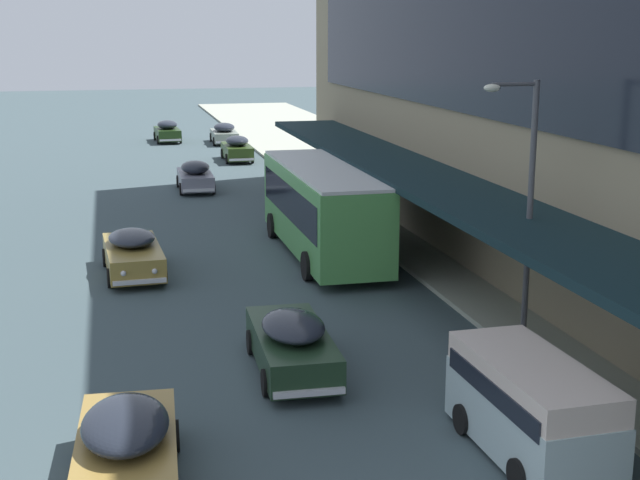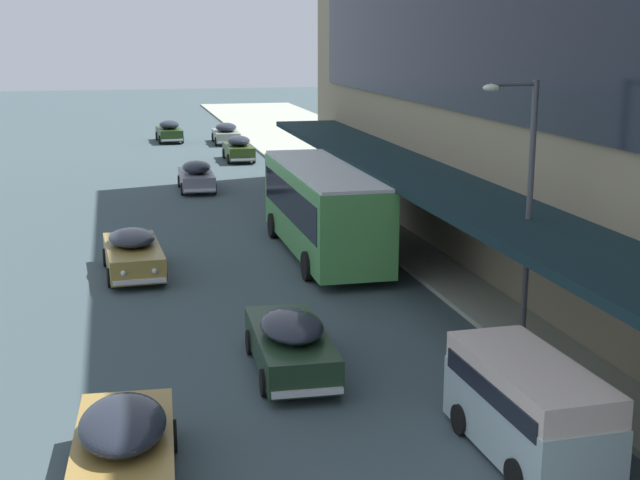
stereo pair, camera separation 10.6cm
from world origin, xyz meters
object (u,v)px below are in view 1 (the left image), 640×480
sedan_trailing_mid (224,133)px  sedan_trailing_near (133,253)px  transit_bus_kerbside_front (323,206)px  sedan_oncoming_front (126,452)px  street_lamp (525,193)px  sedan_second_mid (292,343)px  sedan_lead_mid (195,176)px  sedan_far_back (237,149)px  sedan_second_near (167,131)px  vw_van (528,401)px

sedan_trailing_mid → sedan_trailing_near: (-7.75, -35.76, -0.00)m
transit_bus_kerbside_front → sedan_trailing_near: transit_bus_kerbside_front is taller
sedan_oncoming_front → street_lamp: bearing=27.9°
sedan_trailing_mid → sedan_second_mid: size_ratio=0.98×
sedan_trailing_mid → sedan_lead_mid: size_ratio=1.09×
sedan_far_back → sedan_second_mid: sedan_far_back is taller
sedan_second_near → sedan_far_back: bearing=-71.8°
sedan_second_mid → street_lamp: 7.10m
sedan_oncoming_front → street_lamp: (10.32, 5.46, 3.40)m
sedan_trailing_near → vw_van: bearing=-65.1°
sedan_trailing_mid → sedan_oncoming_front: (-8.33, -50.88, -0.01)m
sedan_second_near → sedan_far_back: 11.81m
sedan_trailing_near → sedan_far_back: (7.39, 26.45, 0.04)m
transit_bus_kerbside_front → sedan_far_back: bearing=89.0°
sedan_lead_mid → sedan_second_near: sedan_second_near is taller
sedan_oncoming_front → sedan_lead_mid: bearing=82.2°
sedan_second_mid → sedan_oncoming_front: 6.46m
sedan_far_back → sedan_second_mid: (-3.86, -36.57, -0.04)m
sedan_trailing_mid → sedan_far_back: sedan_far_back is taller
sedan_trailing_mid → vw_van: vw_van is taller
sedan_second_mid → sedan_second_near: bearing=89.8°
sedan_far_back → sedan_oncoming_front: size_ratio=0.85×
transit_bus_kerbside_front → sedan_second_mid: transit_bus_kerbside_front is taller
vw_van → sedan_trailing_near: bearing=114.9°
transit_bus_kerbside_front → sedan_second_near: size_ratio=2.35×
sedan_second_near → sedan_oncoming_front: size_ratio=0.85×
sedan_oncoming_front → vw_van: vw_van is taller
sedan_trailing_near → sedan_oncoming_front: (-0.58, -15.12, -0.01)m
vw_van → street_lamp: bearing=66.1°
vw_van → sedan_trailing_mid: bearing=89.4°
vw_van → sedan_far_back: bearing=89.7°
sedan_oncoming_front → vw_van: size_ratio=1.10×
sedan_trailing_near → transit_bus_kerbside_front: bearing=8.0°
sedan_trailing_mid → vw_van: size_ratio=1.01×
sedan_trailing_mid → sedan_second_mid: (-4.23, -45.88, 0.00)m
transit_bus_kerbside_front → sedan_far_back: (0.43, 25.47, -1.12)m
sedan_lead_mid → sedan_trailing_near: bearing=-103.0°
sedan_trailing_near → sedan_lead_mid: bearing=77.0°
sedan_second_near → sedan_trailing_mid: bearing=-25.2°
sedan_trailing_mid → sedan_trailing_near: 36.59m
sedan_trailing_mid → street_lamp: street_lamp is taller
sedan_second_mid → vw_van: vw_van is taller
sedan_trailing_near → sedan_second_near: size_ratio=1.11×
sedan_trailing_mid → sedan_second_near: sedan_second_near is taller
sedan_trailing_near → sedan_second_mid: size_ratio=1.01×
sedan_oncoming_front → sedan_trailing_near: bearing=87.8°
sedan_far_back → sedan_second_mid: size_ratio=0.91×
sedan_lead_mid → sedan_second_mid: bearing=-90.4°
sedan_trailing_near → street_lamp: (9.74, -9.67, 3.39)m
transit_bus_kerbside_front → sedan_lead_mid: bearing=102.2°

